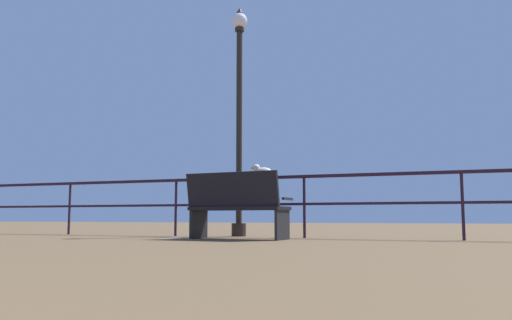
% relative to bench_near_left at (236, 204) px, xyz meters
% --- Properties ---
extents(pier_railing, '(20.82, 0.05, 0.98)m').
position_rel_bench_near_left_xyz_m(pier_railing, '(-0.37, 0.88, 0.22)').
color(pier_railing, black).
rests_on(pier_railing, ground_plane).
extents(bench_near_left, '(1.51, 0.80, 0.97)m').
position_rel_bench_near_left_xyz_m(bench_near_left, '(0.00, 0.00, 0.00)').
color(bench_near_left, black).
rests_on(bench_near_left, ground_plane).
extents(lamppost_center, '(0.28, 0.28, 4.04)m').
position_rel_bench_near_left_xyz_m(lamppost_center, '(-0.46, 1.17, 1.69)').
color(lamppost_center, black).
rests_on(lamppost_center, ground_plane).
extents(seagull_on_rail, '(0.41, 0.24, 0.20)m').
position_rel_bench_near_left_xyz_m(seagull_on_rail, '(0.08, 0.87, 0.56)').
color(seagull_on_rail, silver).
rests_on(seagull_on_rail, pier_railing).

